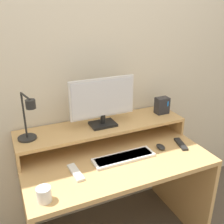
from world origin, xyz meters
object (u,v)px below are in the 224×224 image
Objects in this scene: remote_secondary at (181,144)px; mug at (44,194)px; desk_lamp at (28,121)px; monitor at (103,101)px; keyboard at (124,157)px; mouse at (161,147)px; router_dock at (162,105)px; remote_control at (76,172)px.

mug is (-0.99, -0.17, 0.03)m from remote_secondary.
remote_secondary is 2.13× the size of mug.
desk_lamp is 0.46m from mug.
keyboard is at bearing -82.93° from monitor.
keyboard is at bearing 179.00° from remote_secondary.
mug is at bearing -166.84° from mouse.
mouse is (-0.18, -0.27, -0.18)m from router_dock.
router_dock is (1.00, 0.07, -0.09)m from desk_lamp.
desk_lamp reaches higher than mouse.
desk_lamp is at bearing 131.42° from remote_control.
mouse is 0.62m from remote_control.
keyboard reaches higher than remote_control.
remote_control is (-0.30, -0.29, -0.31)m from monitor.
monitor is at bearing 41.12° from mug.
mug is (-0.21, -0.16, 0.03)m from remote_control.
mouse is (0.82, -0.20, -0.27)m from desk_lamp.
router_dock is 1.12m from mug.
mug is at bearing -143.23° from remote_control.
mouse is at bearing 2.20° from keyboard.
desk_lamp is 1.86× the size of remote_secondary.
mug is (-0.00, -0.39, -0.24)m from desk_lamp.
monitor reaches higher than keyboard.
mouse reaches higher than keyboard.
remote_secondary is at bearing -6.84° from mouse.
desk_lamp is 3.98× the size of mug.
desk_lamp is 1.01m from router_dock.
monitor is 1.48× the size of desk_lamp.
monitor reaches higher than desk_lamp.
remote_secondary is (0.16, -0.02, -0.01)m from mouse.
remote_secondary is (0.98, -0.22, -0.28)m from desk_lamp.
mouse is (0.29, 0.01, 0.00)m from keyboard.
monitor is at bearing 142.20° from mouse.
remote_control is 0.26m from mug.
desk_lamp reaches higher than mug.
monitor is 5.87× the size of mug.
desk_lamp is (-0.50, -0.05, -0.03)m from monitor.
monitor is 0.40m from keyboard.
mouse reaches higher than remote_secondary.
keyboard is 5.20× the size of mouse.
desk_lamp is 3.96× the size of mouse.
remote_secondary is at bearing -93.48° from router_dock.
remote_control is (0.21, -0.23, -0.28)m from desk_lamp.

